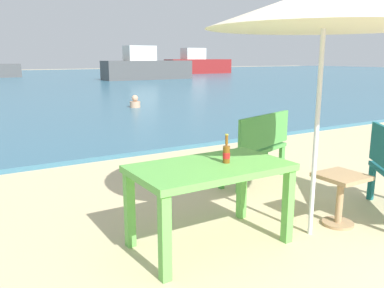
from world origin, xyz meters
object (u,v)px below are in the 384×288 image
(picnic_table_green, at_px, (210,176))
(bench_green_left, at_px, (258,144))
(beer_bottle_amber, at_px, (226,153))
(swimmer_person, at_px, (135,103))
(boat_tanker, at_px, (198,64))
(boat_ferry, at_px, (146,67))
(patio_umbrella, at_px, (325,7))
(side_table_wood, at_px, (340,192))

(picnic_table_green, bearing_deg, bench_green_left, 36.92)
(beer_bottle_amber, distance_m, swimmer_person, 9.85)
(swimmer_person, distance_m, boat_tanker, 28.41)
(swimmer_person, distance_m, boat_ferry, 17.31)
(patio_umbrella, height_order, swimmer_person, patio_umbrella)
(patio_umbrella, bearing_deg, boat_tanker, 59.37)
(side_table_wood, height_order, boat_tanker, boat_tanker)
(side_table_wood, relative_size, boat_ferry, 0.08)
(boat_tanker, bearing_deg, boat_ferry, -141.33)
(bench_green_left, distance_m, boat_tanker, 36.07)
(patio_umbrella, distance_m, boat_tanker, 37.75)
(picnic_table_green, relative_size, bench_green_left, 1.12)
(side_table_wood, xyz_separation_m, boat_ferry, (9.62, 25.11, 0.61))
(side_table_wood, height_order, bench_green_left, bench_green_left)
(picnic_table_green, relative_size, side_table_wood, 2.59)
(swimmer_person, xyz_separation_m, boat_tanker, (16.88, 22.84, 0.75))
(bench_green_left, relative_size, boat_tanker, 0.18)
(beer_bottle_amber, xyz_separation_m, bench_green_left, (1.46, 1.24, -0.31))
(boat_tanker, bearing_deg, beer_bottle_amber, -121.91)
(side_table_wood, bearing_deg, beer_bottle_amber, 165.61)
(patio_umbrella, xyz_separation_m, boat_ferry, (10.04, 25.11, -1.16))
(beer_bottle_amber, relative_size, side_table_wood, 0.49)
(beer_bottle_amber, xyz_separation_m, boat_ferry, (10.84, 24.80, 0.10))
(boat_tanker, bearing_deg, bench_green_left, -120.99)
(bench_green_left, xyz_separation_m, swimmer_person, (1.69, 8.07, -0.30))
(picnic_table_green, xyz_separation_m, boat_ferry, (11.00, 24.78, 0.31))
(beer_bottle_amber, bearing_deg, boat_tanker, 58.09)
(patio_umbrella, xyz_separation_m, boat_tanker, (19.22, 32.47, -1.13))
(beer_bottle_amber, bearing_deg, side_table_wood, -14.39)
(boat_ferry, bearing_deg, picnic_table_green, -113.93)
(patio_umbrella, bearing_deg, beer_bottle_amber, 158.73)
(bench_green_left, height_order, boat_ferry, boat_ferry)
(side_table_wood, relative_size, swimmer_person, 1.32)
(beer_bottle_amber, distance_m, bench_green_left, 1.94)
(patio_umbrella, relative_size, boat_ferry, 0.34)
(beer_bottle_amber, height_order, bench_green_left, beer_bottle_amber)
(side_table_wood, xyz_separation_m, swimmer_person, (1.93, 9.62, -0.11))
(patio_umbrella, xyz_separation_m, side_table_wood, (0.41, 0.00, -1.76))
(boat_ferry, bearing_deg, patio_umbrella, -111.78)
(boat_tanker, xyz_separation_m, boat_ferry, (-9.19, -7.35, -0.03))
(side_table_wood, height_order, boat_ferry, boat_ferry)
(side_table_wood, xyz_separation_m, boat_tanker, (18.81, 32.47, 0.63))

